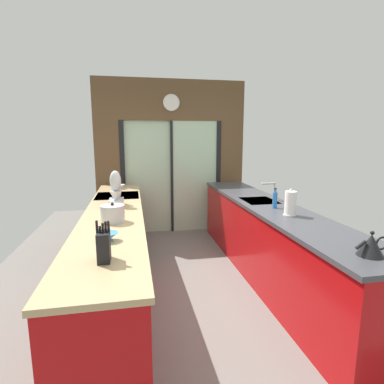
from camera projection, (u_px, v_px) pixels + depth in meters
name	position (u px, v px, depth m)	size (l,w,h in m)	color
ground_plane	(190.00, 273.00, 3.94)	(5.04, 7.60, 0.02)	slate
back_wall_unit	(171.00, 148.00, 5.41)	(2.64, 0.12, 2.70)	brown
left_counter_run	(115.00, 257.00, 3.23)	(0.62, 3.80, 0.92)	#AD0C0F
right_counter_run	(268.00, 241.00, 3.74)	(0.62, 3.80, 0.92)	#AD0C0F
sink_faucet	(272.00, 188.00, 3.90)	(0.19, 0.02, 0.23)	#B7BABC
oven_range	(119.00, 227.00, 4.32)	(0.60, 0.60, 0.92)	black
mixing_bowl_near	(109.00, 236.00, 2.38)	(0.15, 0.15, 0.07)	teal
mixing_bowl_far	(120.00, 186.00, 4.77)	(0.15, 0.15, 0.07)	silver
knife_block	(104.00, 246.00, 1.98)	(0.09, 0.14, 0.28)	black
stand_mixer	(116.00, 192.00, 3.56)	(0.17, 0.27, 0.42)	#B7BABC
stock_pot	(113.00, 214.00, 2.89)	(0.23, 0.23, 0.19)	#B7BABC
kettle	(371.00, 245.00, 2.07)	(0.25, 0.18, 0.18)	black
soap_bottle	(275.00, 200.00, 3.46)	(0.05, 0.05, 0.23)	#286BB7
paper_towel_roll	(290.00, 204.00, 3.12)	(0.13, 0.13, 0.28)	#B7BABC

